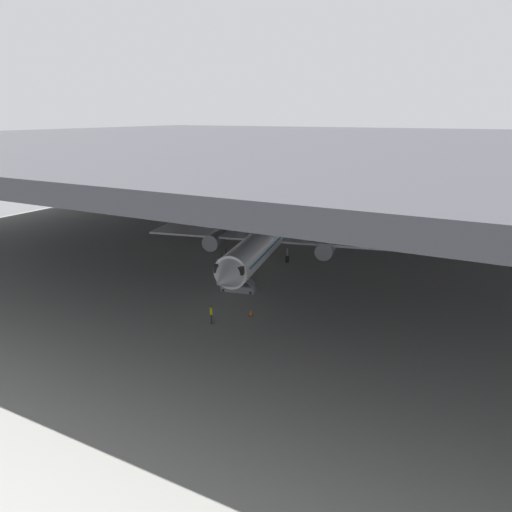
# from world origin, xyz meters

# --- Properties ---
(ground_plane) EXTENTS (110.00, 110.00, 0.00)m
(ground_plane) POSITION_xyz_m (0.00, 0.00, 0.00)
(ground_plane) COLOR gray
(hangar_structure) EXTENTS (121.00, 99.00, 14.86)m
(hangar_structure) POSITION_xyz_m (-0.04, 13.75, 14.24)
(hangar_structure) COLOR #4C4F54
(hangar_structure) RESTS_ON ground_plane
(airplane_main) EXTENTS (32.43, 33.07, 10.56)m
(airplane_main) POSITION_xyz_m (0.69, -0.77, 3.28)
(airplane_main) COLOR white
(airplane_main) RESTS_ON ground_plane
(boarding_stairs) EXTENTS (4.22, 2.24, 4.47)m
(boarding_stairs) POSITION_xyz_m (2.16, -9.94, 0.72)
(boarding_stairs) COLOR slate
(boarding_stairs) RESTS_ON ground_plane
(crew_worker_near_nose) EXTENTS (0.38, 0.47, 1.72)m
(crew_worker_near_nose) POSITION_xyz_m (4.21, -18.19, 0.99)
(crew_worker_near_nose) COLOR #232838
(crew_worker_near_nose) RESTS_ON ground_plane
(crew_worker_by_stairs) EXTENTS (0.53, 0.30, 1.62)m
(crew_worker_by_stairs) POSITION_xyz_m (2.21, -7.54, 0.92)
(crew_worker_by_stairs) COLOR #232838
(crew_worker_by_stairs) RESTS_ON ground_plane
(airplane_distant) EXTENTS (28.44, 28.43, 9.64)m
(airplane_distant) POSITION_xyz_m (-25.45, 34.05, 3.11)
(airplane_distant) COLOR white
(airplane_distant) RESTS_ON ground_plane
(traffic_cone_orange) EXTENTS (0.36, 0.36, 0.60)m
(traffic_cone_orange) POSITION_xyz_m (6.49, -15.07, 0.29)
(traffic_cone_orange) COLOR black
(traffic_cone_orange) RESTS_ON ground_plane
(baggage_tug) EXTENTS (2.04, 2.50, 0.90)m
(baggage_tug) POSITION_xyz_m (-5.12, 7.44, 0.53)
(baggage_tug) COLOR yellow
(baggage_tug) RESTS_ON ground_plane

